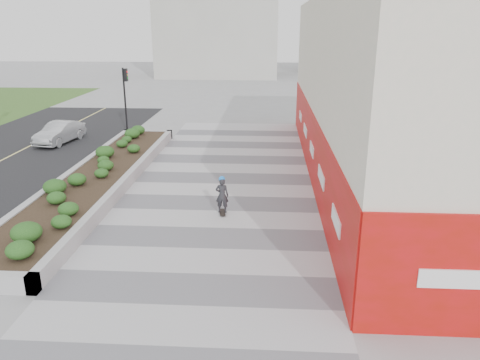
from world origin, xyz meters
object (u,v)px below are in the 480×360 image
at_px(traffic_signal_near, 125,91).
at_px(skateboarder, 222,195).
at_px(car_silver, 60,133).
at_px(planter, 99,175).

xyz_separation_m(traffic_signal_near, skateboarder, (7.54, -13.60, -2.00)).
bearing_deg(car_silver, planter, -47.07).
distance_m(traffic_signal_near, car_silver, 4.95).
height_order(planter, skateboarder, skateboarder).
xyz_separation_m(planter, car_silver, (-5.02, 7.48, 0.21)).
xyz_separation_m(planter, traffic_signal_near, (-1.73, 10.50, 2.34)).
bearing_deg(traffic_signal_near, planter, -80.65).
relative_size(planter, traffic_signal_near, 4.29).
bearing_deg(planter, car_silver, 123.86).
xyz_separation_m(traffic_signal_near, car_silver, (-3.29, -3.02, -2.13)).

